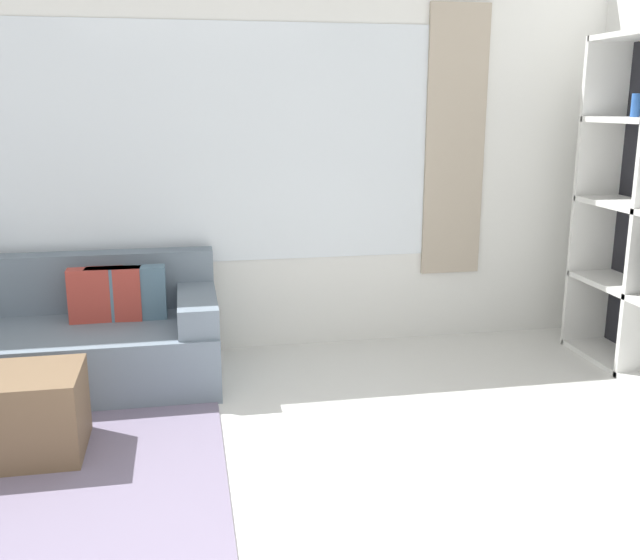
% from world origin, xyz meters
% --- Properties ---
extents(wall_back, '(6.92, 0.11, 2.70)m').
position_xyz_m(wall_back, '(0.00, 3.31, 1.36)').
color(wall_back, white).
rests_on(wall_back, ground_plane).
extents(couch_main, '(1.79, 0.92, 0.77)m').
position_xyz_m(couch_main, '(-0.89, 2.81, 0.29)').
color(couch_main, slate).
rests_on(couch_main, ground_plane).
extents(ottoman, '(0.58, 0.48, 0.44)m').
position_xyz_m(ottoman, '(-1.02, 1.84, 0.22)').
color(ottoman, brown).
rests_on(ottoman, ground_plane).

